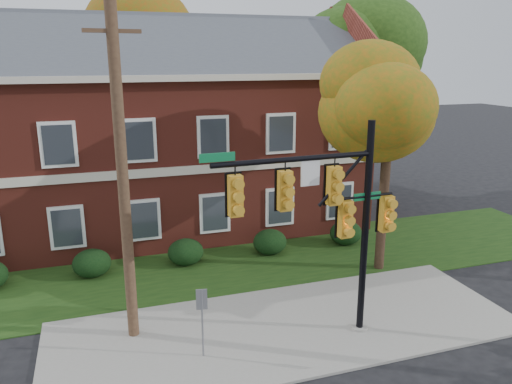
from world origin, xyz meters
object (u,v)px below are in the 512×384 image
object	(u,v)px
hedge_center	(186,252)
traffic_signal	(331,210)
hedge_far_right	(346,233)
apartment_building	(161,122)
utility_pole	(123,181)
tree_far_rear	(163,40)
tree_right_rear	(370,52)
tree_near_right	(399,93)
hedge_right	(270,242)
sign_post	(202,312)
hedge_left	(92,263)

from	to	relation	value
hedge_center	traffic_signal	xyz separation A→B (m)	(2.88, -6.54, 3.37)
hedge_far_right	apartment_building	bearing A→B (deg)	143.11
hedge_far_right	utility_pole	size ratio (longest dim) A/B	0.15
tree_far_rear	traffic_signal	size ratio (longest dim) A/B	1.84
tree_right_rear	tree_near_right	bearing A→B (deg)	-114.58
hedge_right	tree_right_rear	distance (m)	12.50
apartment_building	tree_right_rear	size ratio (longest dim) A/B	1.77
tree_near_right	tree_far_rear	distance (m)	17.12
utility_pole	traffic_signal	bearing A→B (deg)	-25.41
hedge_center	hedge_right	distance (m)	3.50
tree_near_right	tree_right_rear	world-z (taller)	tree_right_rear
utility_pole	sign_post	world-z (taller)	utility_pole
hedge_center	traffic_signal	world-z (taller)	traffic_signal
hedge_far_right	sign_post	world-z (taller)	sign_post
apartment_building	sign_post	size ratio (longest dim) A/B	9.19
tree_far_rear	sign_post	world-z (taller)	tree_far_rear
hedge_center	traffic_signal	bearing A→B (deg)	-66.24
sign_post	apartment_building	bearing A→B (deg)	95.56
traffic_signal	tree_far_rear	bearing A→B (deg)	91.47
apartment_building	utility_pole	xyz separation A→B (m)	(-2.41, -9.95, -0.30)
tree_right_rear	traffic_signal	xyz separation A→B (m)	(-8.43, -12.65, -4.23)
hedge_left	tree_right_rear	bearing A→B (deg)	22.42
hedge_right	tree_right_rear	xyz separation A→B (m)	(7.81, 6.11, 7.60)
apartment_building	tree_near_right	xyz separation A→B (m)	(7.22, -8.09, 1.68)
hedge_center	utility_pole	xyz separation A→B (m)	(-2.41, -4.70, 4.16)
hedge_left	sign_post	xyz separation A→B (m)	(2.78, -6.41, 0.86)
hedge_right	utility_pole	distance (m)	8.62
hedge_right	traffic_signal	world-z (taller)	traffic_signal
hedge_right	traffic_signal	xyz separation A→B (m)	(-0.62, -6.54, 3.37)
apartment_building	tree_near_right	distance (m)	10.97
hedge_center	utility_pole	distance (m)	6.72
utility_pole	sign_post	xyz separation A→B (m)	(1.69, -1.71, -3.30)
tree_far_rear	utility_pole	distance (m)	18.65
hedge_center	tree_near_right	size ratio (longest dim) A/B	0.16
hedge_far_right	utility_pole	world-z (taller)	utility_pole
sign_post	hedge_far_right	bearing A→B (deg)	48.81
hedge_left	tree_far_rear	world-z (taller)	tree_far_rear
hedge_left	hedge_right	world-z (taller)	same
hedge_right	hedge_far_right	size ratio (longest dim) A/B	1.00
hedge_right	traffic_signal	bearing A→B (deg)	-95.41
traffic_signal	hedge_right	bearing A→B (deg)	81.58
hedge_right	sign_post	distance (m)	7.72
tree_right_rear	traffic_signal	world-z (taller)	tree_right_rear
apartment_building	hedge_left	xyz separation A→B (m)	(-3.50, -5.25, -4.46)
hedge_center	tree_right_rear	distance (m)	14.94
hedge_right	sign_post	size ratio (longest dim) A/B	0.68
sign_post	hedge_left	bearing A→B (deg)	122.54
hedge_left	tree_far_rear	size ratio (longest dim) A/B	0.12
hedge_center	tree_far_rear	size ratio (longest dim) A/B	0.12
tree_right_rear	traffic_signal	distance (m)	15.78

